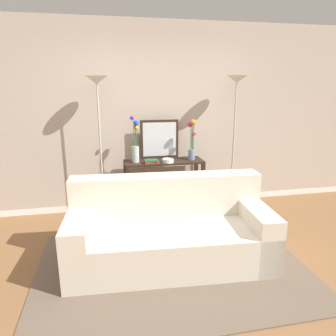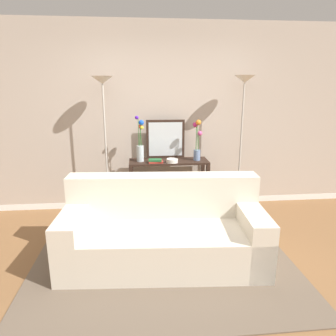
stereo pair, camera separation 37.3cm
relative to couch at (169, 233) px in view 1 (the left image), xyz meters
The scene contains 13 objects.
ground_plane 0.53m from the couch, 82.39° to the right, with size 16.00×16.00×0.02m, color brown.
back_wall 1.94m from the couch, 88.08° to the left, with size 12.00×0.15×2.70m.
area_rug 0.35m from the couch, 91.50° to the right, with size 2.72×1.92×0.01m.
couch is the anchor object (origin of this frame).
console_table 1.31m from the couch, 81.67° to the left, with size 1.11×0.39×0.79m.
floor_lamp_left 1.85m from the couch, 118.79° to the left, with size 0.28×0.28×1.93m.
floor_lamp_right 2.11m from the couch, 45.59° to the left, with size 0.28×0.28×1.95m.
wall_mirror 1.63m from the couch, 83.79° to the left, with size 0.55×0.02×0.56m.
vase_tall_flowers 1.47m from the couch, 99.38° to the left, with size 0.12×0.11×0.63m.
vase_short_flowers 1.56m from the couch, 64.88° to the left, with size 0.13×0.12×0.58m.
fruit_bowl 1.28m from the couch, 79.10° to the left, with size 0.16×0.16×0.05m.
book_stack 1.27m from the couch, 90.35° to the left, with size 0.20×0.14×0.05m.
book_row_under_console 1.30m from the couch, 92.13° to the left, with size 0.43×0.18×0.13m.
Camera 1 is at (-0.67, -2.51, 1.83)m, focal length 33.28 mm.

